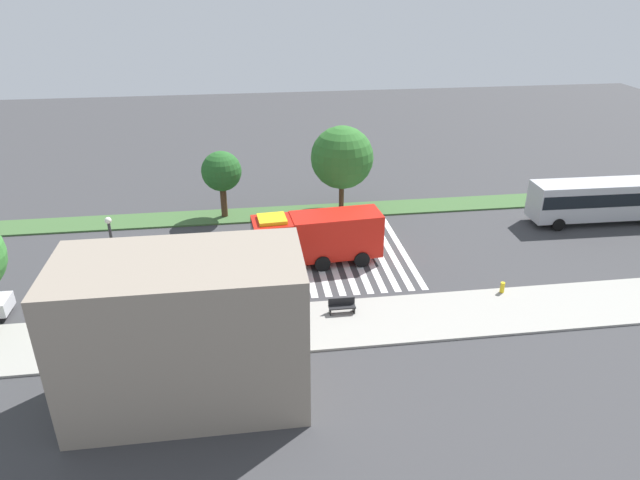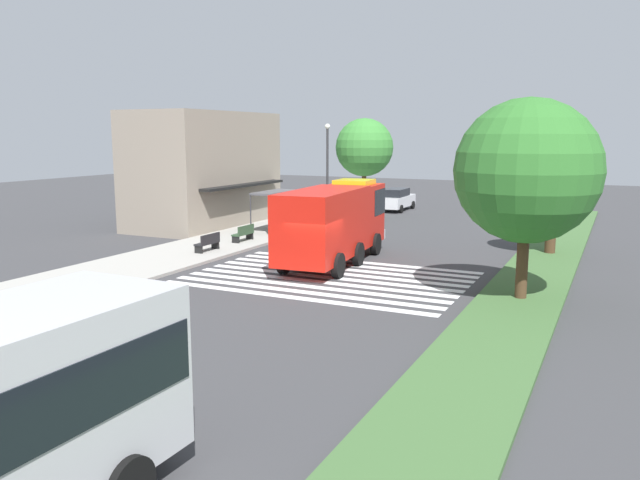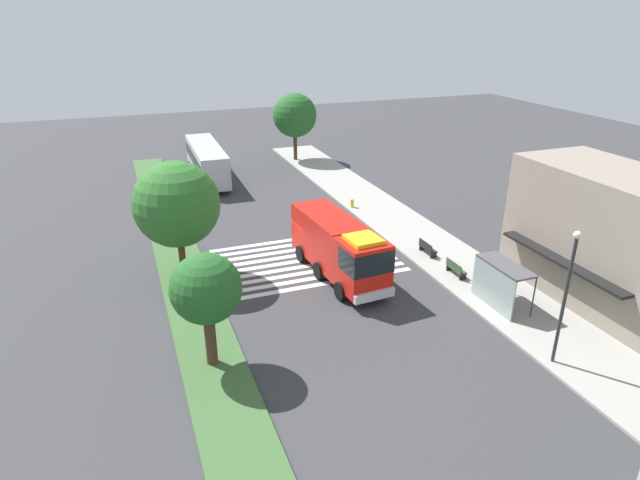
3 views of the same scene
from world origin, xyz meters
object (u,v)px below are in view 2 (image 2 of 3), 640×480
at_px(bus_stop_shelter, 279,203).
at_px(bench_west_of_shelter, 208,242).
at_px(bench_near_shelter, 244,233).
at_px(street_lamp, 327,165).
at_px(fire_truck, 336,219).
at_px(fire_hydrant, 55,292).
at_px(parked_car_west, 396,199).
at_px(median_tree_west, 554,176).
at_px(sidewalk_tree_center, 364,148).
at_px(median_tree_far_west, 527,171).

relative_size(bus_stop_shelter, bench_west_of_shelter, 2.19).
relative_size(bench_near_shelter, street_lamp, 0.24).
xyz_separation_m(fire_truck, fire_hydrant, (-11.36, 5.84, -1.58)).
distance_m(fire_truck, parked_car_west, 21.42).
distance_m(bus_stop_shelter, median_tree_west, 15.91).
bearing_deg(street_lamp, sidewalk_tree_center, 2.97).
bearing_deg(bench_near_shelter, median_tree_far_west, -110.97).
relative_size(street_lamp, median_tree_far_west, 0.92).
bearing_deg(parked_car_west, bus_stop_shelter, 169.16).
height_order(parked_car_west, street_lamp, street_lamp).
relative_size(bench_near_shelter, bench_west_of_shelter, 1.00).
bearing_deg(parked_car_west, fire_hydrant, 176.26).
distance_m(bus_stop_shelter, sidewalk_tree_center, 13.39).
xyz_separation_m(sidewalk_tree_center, median_tree_far_west, (-23.06, -15.38, -0.26)).
xyz_separation_m(bench_near_shelter, median_tree_far_west, (-6.05, -15.78, 4.16)).
height_order(street_lamp, median_tree_far_west, median_tree_far_west).
relative_size(bench_near_shelter, median_tree_far_west, 0.22).
distance_m(bench_west_of_shelter, fire_hydrant, 10.51).
bearing_deg(fire_truck, bus_stop_shelter, 41.56).
xyz_separation_m(parked_car_west, sidewalk_tree_center, (-1.49, 2.20, 4.10)).
bearing_deg(fire_hydrant, bench_near_shelter, 3.71).
relative_size(fire_truck, street_lamp, 1.40).
relative_size(bench_near_shelter, fire_hydrant, 2.29).
bearing_deg(parked_car_west, median_tree_far_west, -152.50).
bearing_deg(fire_hydrant, sidewalk_tree_center, 0.93).
xyz_separation_m(sidewalk_tree_center, fire_hydrant, (-30.85, -0.50, -4.51)).
bearing_deg(street_lamp, median_tree_west, -110.29).
distance_m(sidewalk_tree_center, median_tree_west, 20.32).
distance_m(fire_truck, median_tree_west, 11.15).
height_order(fire_truck, bench_west_of_shelter, fire_truck).
xyz_separation_m(street_lamp, sidewalk_tree_center, (7.71, 0.40, 1.00)).
bearing_deg(fire_truck, bench_west_of_shelter, 92.97).
xyz_separation_m(bus_stop_shelter, bench_west_of_shelter, (-7.37, 0.01, -1.30)).
distance_m(bench_near_shelter, fire_hydrant, 13.87).
height_order(bench_near_shelter, median_tree_far_west, median_tree_far_west).
relative_size(bench_west_of_shelter, median_tree_west, 0.29).
height_order(fire_truck, parked_car_west, fire_truck).
relative_size(bus_stop_shelter, median_tree_west, 0.64).
height_order(bench_west_of_shelter, fire_hydrant, bench_west_of_shelter).
relative_size(bus_stop_shelter, fire_hydrant, 5.00).
bearing_deg(parked_car_west, bench_near_shelter, 171.28).
xyz_separation_m(bench_near_shelter, bench_west_of_shelter, (-3.37, 0.00, 0.00)).
relative_size(bus_stop_shelter, street_lamp, 0.53).
distance_m(bench_west_of_shelter, median_tree_far_west, 16.54).
bearing_deg(fire_truck, sidewalk_tree_center, 13.50).
bearing_deg(sidewalk_tree_center, fire_hydrant, -179.07).
xyz_separation_m(bus_stop_shelter, median_tree_far_west, (-10.05, -15.77, 2.86)).
height_order(bench_west_of_shelter, sidewalk_tree_center, sidewalk_tree_center).
xyz_separation_m(bench_west_of_shelter, fire_hydrant, (-10.48, -0.90, -0.10)).
height_order(fire_truck, street_lamp, street_lamp).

